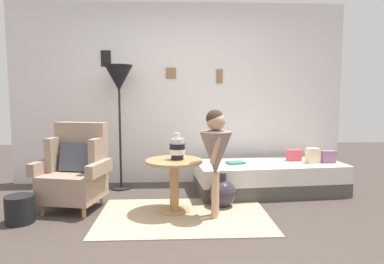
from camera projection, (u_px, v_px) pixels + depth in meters
name	position (u px, v px, depth m)	size (l,w,h in m)	color
ground_plane	(181.00, 234.00, 3.12)	(12.00, 12.00, 0.00)	#423833
gallery_wall	(178.00, 94.00, 4.92)	(4.80, 0.12, 2.60)	silver
rug	(184.00, 216.00, 3.57)	(1.80, 1.18, 0.01)	tan
armchair	(76.00, 170.00, 3.81)	(0.84, 0.70, 0.97)	tan
daybed	(269.00, 177.00, 4.45)	(1.96, 0.97, 0.40)	#4C4742
pillow_head	(328.00, 157.00, 4.43)	(0.18, 0.12, 0.16)	gray
pillow_mid	(313.00, 155.00, 4.41)	(0.16, 0.12, 0.19)	beige
pillow_back	(294.00, 155.00, 4.56)	(0.18, 0.12, 0.15)	#D64C56
side_table	(174.00, 174.00, 3.67)	(0.62, 0.62, 0.58)	tan
vase_striped	(177.00, 148.00, 3.66)	(0.17, 0.17, 0.29)	black
floor_lamp	(119.00, 83.00, 4.50)	(0.37, 0.37, 1.69)	black
person_child	(216.00, 149.00, 3.47)	(0.34, 0.34, 1.14)	tan
book_on_daybed	(236.00, 163.00, 4.35)	(0.22, 0.16, 0.03)	#347D62
demijohn_near	(223.00, 193.00, 3.87)	(0.32, 0.32, 0.40)	#332D38
magazine_basket	(20.00, 209.00, 3.37)	(0.28, 0.28, 0.28)	black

